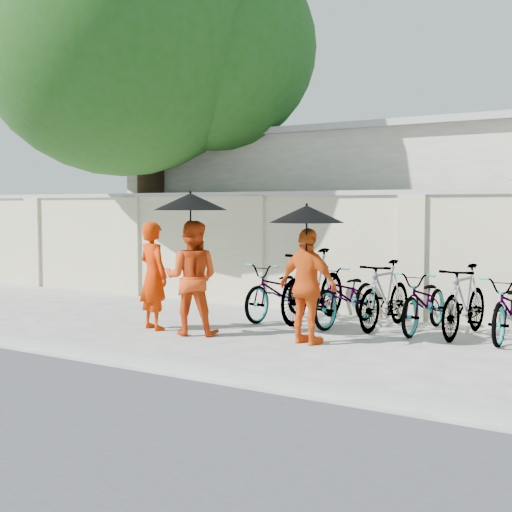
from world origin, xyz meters
The scene contains 17 objects.
ground centered at (0.00, 0.00, 0.00)m, with size 80.00×80.00×0.00m, color beige.
kerb centered at (0.00, -1.70, 0.06)m, with size 40.00×0.16×0.12m, color #989898.
compound_wall centered at (1.00, 3.20, 1.00)m, with size 20.00×0.30×2.00m, color beige.
building_behind centered at (2.00, 7.00, 1.60)m, with size 14.00×6.00×3.20m, color beige.
shade_tree centered at (-3.66, 2.97, 5.10)m, with size 6.70×6.20×8.20m.
monk_left centered at (-0.88, 0.17, 0.80)m, with size 0.58×0.38×1.59m, color #C12700.
monk_center centered at (-0.13, 0.12, 0.81)m, with size 0.79×0.61×1.62m, color red.
parasol_center centered at (-0.08, 0.04, 1.88)m, with size 1.03×1.03×1.08m.
monk_right centered at (1.57, 0.42, 0.77)m, with size 0.90×0.37×1.53m, color #DB5010.
parasol_right centered at (1.59, 0.34, 1.72)m, with size 0.98×0.98×0.96m.
bike_0 centered at (0.18, 1.99, 0.46)m, with size 0.61×1.75×0.92m, color slate.
bike_1 centered at (0.77, 2.05, 0.57)m, with size 0.54×1.91×1.15m, color slate.
bike_2 centered at (1.37, 2.02, 0.47)m, with size 0.62×1.79×0.94m, color slate.
bike_3 centered at (1.96, 2.06, 0.51)m, with size 0.48×1.69×1.01m, color slate.
bike_4 centered at (2.56, 2.12, 0.45)m, with size 0.59×1.70×0.89m, color slate.
bike_5 centered at (3.16, 2.03, 0.50)m, with size 0.47×1.68×1.01m, color slate.
bike_6 centered at (3.75, 2.11, 0.44)m, with size 0.59×1.69×0.89m, color slate.
Camera 1 is at (6.07, -7.76, 1.82)m, focal length 50.00 mm.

